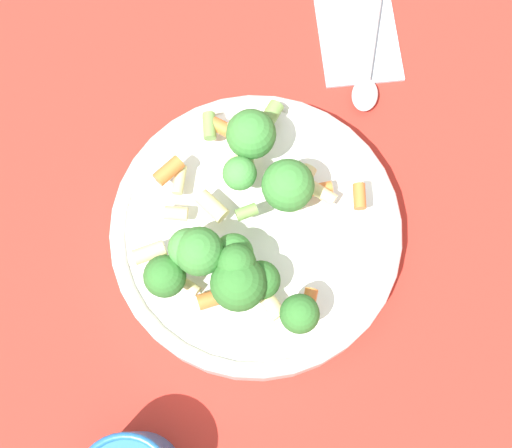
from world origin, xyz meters
name	(u,v)px	position (x,y,z in m)	size (l,w,h in m)	color
ground_plane	(256,240)	(0.00, 0.00, 0.00)	(3.00, 3.00, 0.00)	#B72D23
bowl	(256,233)	(0.00, 0.00, 0.02)	(0.27, 0.27, 0.04)	white
pasta_salad	(239,233)	(0.00, 0.02, 0.08)	(0.19, 0.21, 0.07)	#8CB766
napkin	(357,29)	(0.02, -0.25, 0.00)	(0.14, 0.15, 0.01)	#B2BCC6
spoon	(369,66)	(-0.01, -0.21, 0.01)	(0.07, 0.16, 0.01)	silver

